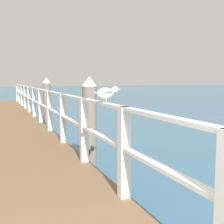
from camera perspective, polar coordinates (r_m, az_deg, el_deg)
name	(u,v)px	position (r m, az deg, el deg)	size (l,w,h in m)	color
pier_deck	(2,128)	(10.52, -20.48, -2.96)	(2.49, 19.55, 0.50)	brown
pier_railing	(37,100)	(10.50, -14.32, 2.24)	(0.12, 18.07, 1.07)	silver
dock_piling_near	(90,125)	(5.91, -4.34, -2.45)	(0.29, 0.29, 1.94)	#6B6056
dock_piling_far	(47,105)	(10.78, -12.44, 1.42)	(0.29, 0.29, 1.94)	#6B6056
seagull_foreground	(106,93)	(3.92, -1.19, 3.78)	(0.46, 0.24, 0.21)	white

